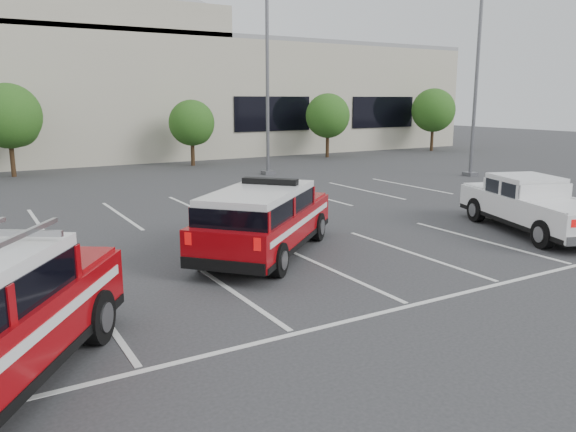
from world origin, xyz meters
name	(u,v)px	position (x,y,z in m)	size (l,w,h in m)	color
ground	(329,269)	(0.00, 0.00, 0.00)	(120.00, 120.00, 0.00)	#2E2E30
stall_markings	(247,232)	(0.00, 4.50, 0.01)	(23.00, 15.00, 0.01)	silver
convention_building	(75,89)	(0.18, 31.86, 4.72)	(60.00, 16.99, 13.20)	#BBB49E
tree_mid_left	(10,118)	(-4.91, 22.05, 3.04)	(3.37, 3.37, 4.85)	#3F2B19
tree_mid_right	(193,124)	(5.09, 22.05, 2.50)	(2.77, 2.77, 3.99)	#3F2B19
tree_right	(328,117)	(15.09, 22.05, 2.77)	(3.07, 3.07, 4.42)	#3F2B19
tree_far_right	(434,112)	(25.09, 22.05, 3.04)	(3.37, 3.37, 4.85)	#3F2B19
light_pole_mid	(267,76)	(7.00, 16.00, 5.19)	(0.90, 0.60, 10.24)	#59595E
light_pole_right	(477,76)	(16.00, 10.00, 5.19)	(0.90, 0.60, 10.24)	#59595E
fire_chief_suv	(264,225)	(-0.74, 1.93, 0.80)	(5.50, 5.24, 1.96)	maroon
white_pickup	(532,210)	(7.54, 0.04, 0.67)	(3.60, 5.82, 1.69)	silver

